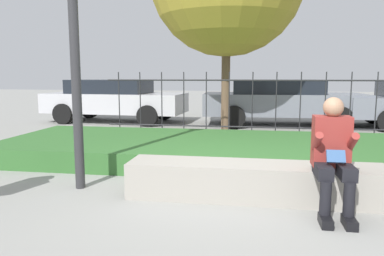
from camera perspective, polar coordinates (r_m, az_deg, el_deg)
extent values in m
plane|color=gray|center=(4.57, 5.51, -10.46)|extent=(60.00, 60.00, 0.00)
cube|color=gray|center=(4.50, 9.50, -8.02)|extent=(2.99, 0.59, 0.42)
cube|color=slate|center=(4.55, 9.45, -10.09)|extent=(2.87, 0.54, 0.08)
cube|color=black|center=(3.96, 19.68, -13.20)|extent=(0.11, 0.26, 0.09)
cylinder|color=black|center=(3.95, 19.67, -10.03)|extent=(0.11, 0.11, 0.33)
cube|color=black|center=(4.08, 19.30, -6.10)|extent=(0.15, 0.42, 0.13)
cube|color=black|center=(4.01, 22.86, -13.12)|extent=(0.11, 0.26, 0.09)
cylinder|color=black|center=(3.99, 22.82, -9.98)|extent=(0.11, 0.11, 0.33)
cube|color=black|center=(4.13, 22.32, -6.11)|extent=(0.15, 0.42, 0.13)
cube|color=maroon|center=(4.25, 20.44, -1.89)|extent=(0.38, 0.24, 0.54)
sphere|color=tan|center=(4.19, 20.74, 2.98)|extent=(0.21, 0.21, 0.21)
cylinder|color=maroon|center=(4.06, 18.52, -1.96)|extent=(0.08, 0.29, 0.24)
cylinder|color=maroon|center=(4.13, 23.21, -2.03)|extent=(0.08, 0.29, 0.24)
cube|color=#335689|center=(4.02, 21.07, -4.07)|extent=(0.18, 0.09, 0.13)
cube|color=#33662D|center=(6.51, 6.73, -3.39)|extent=(8.14, 2.69, 0.32)
cylinder|color=#232326|center=(8.40, 7.36, 0.18)|extent=(6.14, 0.03, 0.03)
cylinder|color=#232326|center=(8.33, 7.48, 7.23)|extent=(6.14, 0.03, 0.03)
cylinder|color=#232326|center=(8.90, -11.03, 3.48)|extent=(0.02, 0.02, 1.52)
cylinder|color=#232326|center=(8.74, -7.87, 3.47)|extent=(0.02, 0.02, 1.52)
cylinder|color=#232326|center=(8.60, -4.61, 3.45)|extent=(0.02, 0.02, 1.52)
cylinder|color=#232326|center=(8.49, -1.25, 3.42)|extent=(0.02, 0.02, 1.52)
cylinder|color=#232326|center=(8.41, 2.18, 3.37)|extent=(0.02, 0.02, 1.52)
cylinder|color=#232326|center=(8.37, 5.66, 3.31)|extent=(0.02, 0.02, 1.52)
cylinder|color=#232326|center=(8.35, 9.17, 3.24)|extent=(0.02, 0.02, 1.52)
cylinder|color=#232326|center=(8.36, 12.68, 3.15)|extent=(0.02, 0.02, 1.52)
cylinder|color=#232326|center=(8.41, 16.16, 3.05)|extent=(0.02, 0.02, 1.52)
cylinder|color=#232326|center=(8.49, 19.59, 2.95)|extent=(0.02, 0.02, 1.52)
cylinder|color=#232326|center=(8.59, 22.95, 2.83)|extent=(0.02, 0.02, 1.52)
cylinder|color=#232326|center=(8.73, 26.21, 2.71)|extent=(0.02, 0.02, 1.52)
cylinder|color=black|center=(12.49, 25.85, 1.99)|extent=(0.61, 0.24, 0.60)
cube|color=slate|center=(11.13, 13.63, 3.59)|extent=(4.58, 2.00, 0.61)
cube|color=black|center=(11.08, 12.79, 6.17)|extent=(2.54, 1.69, 0.39)
cylinder|color=black|center=(10.56, 21.68, 1.36)|extent=(0.64, 0.23, 0.63)
cylinder|color=black|center=(12.26, 19.57, 2.32)|extent=(0.64, 0.23, 0.63)
cylinder|color=black|center=(10.20, 6.38, 1.66)|extent=(0.64, 0.23, 0.63)
cylinder|color=black|center=(11.95, 6.42, 2.60)|extent=(0.64, 0.23, 0.63)
cube|color=#B7B7BC|center=(11.85, -11.55, 3.81)|extent=(4.35, 1.91, 0.59)
cube|color=black|center=(11.89, -12.38, 6.22)|extent=(2.42, 1.60, 0.41)
cylinder|color=black|center=(10.63, -6.78, 1.85)|extent=(0.62, 0.23, 0.61)
cylinder|color=black|center=(12.18, -4.24, 2.67)|extent=(0.62, 0.23, 0.61)
cylinder|color=black|center=(11.76, -19.03, 2.06)|extent=(0.62, 0.23, 0.61)
cylinder|color=black|center=(13.18, -15.33, 2.82)|extent=(0.62, 0.23, 0.61)
cylinder|color=#2D2D30|center=(4.92, -17.42, 10.81)|extent=(0.12, 0.12, 3.43)
cylinder|color=brown|center=(9.41, 5.16, 7.55)|extent=(0.21, 0.21, 2.73)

